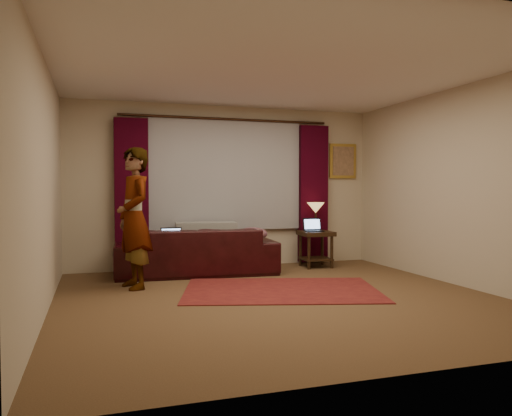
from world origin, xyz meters
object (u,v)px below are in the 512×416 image
at_px(laptop_sofa, 173,236).
at_px(tiffany_lamp, 316,216).
at_px(sofa, 197,242).
at_px(laptop_table, 314,225).
at_px(end_table, 316,249).
at_px(person, 134,218).

relative_size(laptop_sofa, tiffany_lamp, 0.73).
bearing_deg(sofa, laptop_table, -175.03).
relative_size(end_table, laptop_table, 1.82).
bearing_deg(person, sofa, 114.06).
height_order(tiffany_lamp, laptop_table, tiffany_lamp).
distance_m(sofa, laptop_sofa, 0.41).
distance_m(end_table, laptop_table, 0.40).
xyz_separation_m(laptop_sofa, laptop_table, (2.28, 0.17, 0.10)).
bearing_deg(laptop_sofa, tiffany_lamp, 6.48).
xyz_separation_m(tiffany_lamp, laptop_table, (-0.12, -0.19, -0.12)).
relative_size(end_table, person, 0.32).
xyz_separation_m(sofa, person, (-0.95, -0.80, 0.42)).
bearing_deg(end_table, laptop_sofa, -174.96).
relative_size(sofa, person, 1.31).
relative_size(tiffany_lamp, person, 0.26).
bearing_deg(person, tiffany_lamp, 93.04).
bearing_deg(sofa, end_table, -173.91).
height_order(sofa, tiffany_lamp, tiffany_lamp).
xyz_separation_m(end_table, tiffany_lamp, (0.06, 0.15, 0.52)).
height_order(sofa, laptop_sofa, sofa).
height_order(end_table, person, person).
height_order(sofa, person, person).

